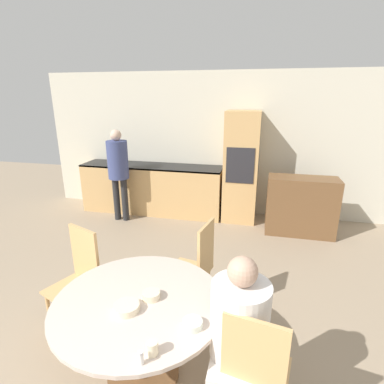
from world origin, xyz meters
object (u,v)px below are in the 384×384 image
object	(u,v)px
person_standing	(118,166)
bowl_far	(126,307)
bowl_near	(151,295)
sideboard	(301,206)
oven_unit	(241,167)
chair_far_left	(79,275)
dining_table	(140,323)
chair_near_right	(255,371)
person_seated	(239,334)
bowl_centre	(192,324)
chair_far_right	(198,264)
cup	(152,348)

from	to	relation	value
person_standing	bowl_far	xyz separation A→B (m)	(1.56, -3.07, -0.25)
bowl_near	sideboard	bearing A→B (deg)	64.99
oven_unit	person_standing	xyz separation A→B (m)	(-2.09, -0.53, 0.04)
chair_far_left	bowl_far	size ratio (longest dim) A/B	5.42
sideboard	person_standing	xyz separation A→B (m)	(-3.10, -0.13, 0.53)
dining_table	chair_near_right	bearing A→B (deg)	-16.93
person_seated	bowl_near	distance (m)	0.70
sideboard	bowl_far	world-z (taller)	sideboard
bowl_near	bowl_far	distance (m)	0.21
dining_table	bowl_centre	xyz separation A→B (m)	(0.45, -0.18, 0.23)
sideboard	person_seated	world-z (taller)	person_seated
chair_far_right	bowl_far	world-z (taller)	chair_far_right
chair_far_right	person_seated	xyz separation A→B (m)	(0.49, -1.03, 0.17)
sideboard	bowl_centre	distance (m)	3.43
chair_far_left	dining_table	bearing A→B (deg)	-6.27
chair_near_right	person_standing	xyz separation A→B (m)	(-2.47, 3.21, 0.45)
cup	chair_far_left	bearing A→B (deg)	140.86
dining_table	person_seated	world-z (taller)	person_seated
person_standing	chair_near_right	bearing A→B (deg)	-52.46
sideboard	person_seated	bearing A→B (deg)	-103.00
oven_unit	bowl_centre	size ratio (longest dim) A/B	14.37
cup	bowl_far	world-z (taller)	cup
bowl_near	bowl_centre	size ratio (longest dim) A/B	1.01
chair_far_right	bowl_near	bearing A→B (deg)	-1.72
dining_table	chair_far_left	world-z (taller)	chair_far_left
sideboard	bowl_far	size ratio (longest dim) A/B	5.80
chair_far_right	bowl_near	world-z (taller)	chair_far_right
chair_far_left	bowl_near	world-z (taller)	chair_far_left
dining_table	bowl_far	xyz separation A→B (m)	(-0.04, -0.13, 0.23)
chair_near_right	bowl_near	xyz separation A→B (m)	(-0.78, 0.30, 0.20)
bowl_centre	bowl_near	bearing A→B (deg)	149.54
sideboard	person_seated	xyz separation A→B (m)	(-0.75, -3.24, 0.25)
sideboard	chair_far_left	xyz separation A→B (m)	(-2.29, -2.65, 0.08)
bowl_near	bowl_far	size ratio (longest dim) A/B	0.73
bowl_centre	bowl_far	bearing A→B (deg)	174.25
person_standing	chair_far_left	bearing A→B (deg)	-72.25
bowl_centre	chair_far_right	bearing A→B (deg)	100.11
dining_table	bowl_far	bearing A→B (deg)	-107.38
person_seated	bowl_far	world-z (taller)	person_seated
chair_near_right	bowl_near	bearing A→B (deg)	-10.46
chair_near_right	bowl_centre	xyz separation A→B (m)	(-0.42, 0.09, 0.20)
chair_far_right	cup	bearing A→B (deg)	10.83
sideboard	bowl_far	bearing A→B (deg)	-115.66
cup	person_standing	bearing A→B (deg)	118.91
oven_unit	chair_far_left	world-z (taller)	oven_unit
chair_near_right	chair_far_right	bearing A→B (deg)	-51.27
chair_far_right	chair_near_right	bearing A→B (deg)	38.72
oven_unit	person_seated	distance (m)	3.66
oven_unit	chair_far_right	size ratio (longest dim) A/B	1.93
chair_near_right	bowl_centre	world-z (taller)	chair_near_right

